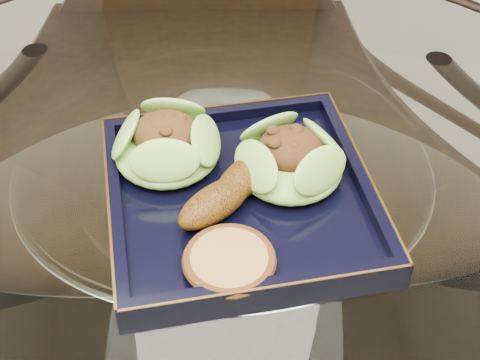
{
  "coord_description": "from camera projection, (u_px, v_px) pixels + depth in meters",
  "views": [
    {
      "loc": [
        0.04,
        -0.51,
        1.27
      ],
      "look_at": [
        0.02,
        -0.02,
        0.8
      ],
      "focal_mm": 50.0,
      "sensor_mm": 36.0,
      "label": 1
    }
  ],
  "objects": [
    {
      "name": "roasted_plantain",
      "position": [
        246.0,
        176.0,
        0.69
      ],
      "size": [
        0.14,
        0.17,
        0.03
      ],
      "primitive_type": "ellipsoid",
      "rotation": [
        0.0,
        0.0,
        0.93
      ],
      "color": "#63390A",
      "rests_on": "navy_plate"
    },
    {
      "name": "dining_table",
      "position": [
        226.0,
        287.0,
        0.83
      ],
      "size": [
        1.13,
        1.13,
        0.77
      ],
      "color": "white",
      "rests_on": "ground"
    },
    {
      "name": "lettuce_wrap_left",
      "position": [
        167.0,
        147.0,
        0.72
      ],
      "size": [
        0.15,
        0.15,
        0.04
      ],
      "primitive_type": "ellipsoid",
      "rotation": [
        0.0,
        0.0,
        -0.43
      ],
      "color": "#66A830",
      "rests_on": "navy_plate"
    },
    {
      "name": "lettuce_wrap_right",
      "position": [
        290.0,
        162.0,
        0.7
      ],
      "size": [
        0.13,
        0.13,
        0.04
      ],
      "primitive_type": "ellipsoid",
      "rotation": [
        0.0,
        0.0,
        0.21
      ],
      "color": "#63A02E",
      "rests_on": "navy_plate"
    },
    {
      "name": "crumb_patty",
      "position": [
        229.0,
        262.0,
        0.62
      ],
      "size": [
        0.1,
        0.1,
        0.01
      ],
      "primitive_type": "cylinder",
      "rotation": [
        0.0,
        0.0,
        0.42
      ],
      "color": "#A77737",
      "rests_on": "navy_plate"
    },
    {
      "name": "dining_chair",
      "position": [
        203.0,
        123.0,
        1.16
      ],
      "size": [
        0.44,
        0.44,
        0.97
      ],
      "rotation": [
        0.0,
        0.0,
        0.06
      ],
      "color": "black",
      "rests_on": "ground"
    },
    {
      "name": "navy_plate",
      "position": [
        240.0,
        201.0,
        0.7
      ],
      "size": [
        0.32,
        0.32,
        0.02
      ],
      "primitive_type": "cube",
      "rotation": [
        0.0,
        0.0,
        0.23
      ],
      "color": "black",
      "rests_on": "dining_table"
    }
  ]
}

